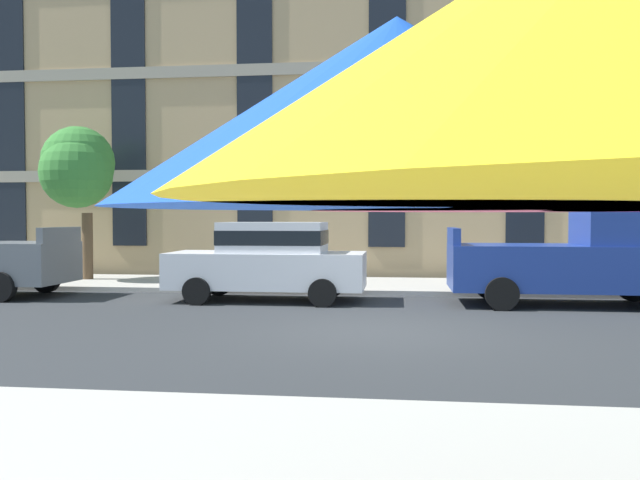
% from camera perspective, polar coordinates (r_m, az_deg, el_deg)
% --- Properties ---
extents(ground_plane, '(120.00, 120.00, 0.00)m').
position_cam_1_polar(ground_plane, '(10.98, 4.84, -7.91)').
color(ground_plane, '#2D3033').
extents(sidewalk_far, '(56.00, 3.60, 0.12)m').
position_cam_1_polar(sidewalk_far, '(17.71, 5.65, -3.96)').
color(sidewalk_far, '#B2ADA3').
rests_on(sidewalk_far, ground).
extents(apartment_building, '(36.31, 12.08, 16.00)m').
position_cam_1_polar(apartment_building, '(26.52, 6.13, 15.27)').
color(apartment_building, tan).
rests_on(apartment_building, ground).
extents(sedan_white, '(4.40, 1.98, 1.78)m').
position_cam_1_polar(sedan_white, '(14.83, -4.41, -1.65)').
color(sedan_white, silver).
rests_on(sedan_white, ground).
extents(pickup_blue, '(5.10, 2.12, 2.20)m').
position_cam_1_polar(pickup_blue, '(15.05, 21.87, -1.44)').
color(pickup_blue, navy).
rests_on(pickup_blue, ground).
extents(street_tree_left, '(2.09, 2.27, 4.49)m').
position_cam_1_polar(street_tree_left, '(19.91, -20.33, 5.89)').
color(street_tree_left, brown).
rests_on(street_tree_left, ground).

